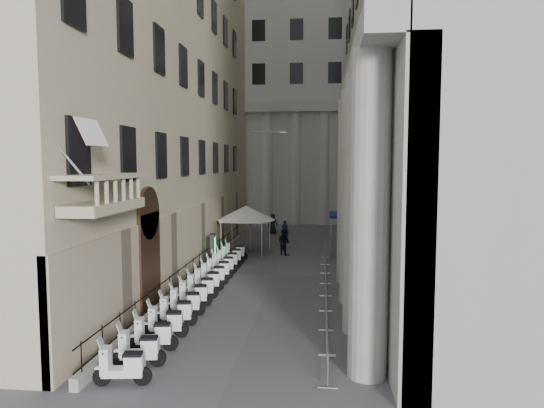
{
  "coord_description": "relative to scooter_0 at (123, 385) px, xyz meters",
  "views": [
    {
      "loc": [
        2.83,
        -8.85,
        6.66
      ],
      "look_at": [
        0.22,
        16.15,
        4.5
      ],
      "focal_mm": 32.0,
      "sensor_mm": 36.0,
      "label": 1
    }
  ],
  "objects": [
    {
      "name": "scooter_7",
      "position": [
        0.0,
        9.38,
        0.0
      ],
      "size": [
        1.46,
        0.74,
        1.5
      ],
      "primitive_type": null,
      "rotation": [
        0.0,
        0.0,
        1.71
      ],
      "color": "silver",
      "rests_on": "ground"
    },
    {
      "name": "street_lamp",
      "position": [
        0.9,
        22.17,
        5.38
      ],
      "size": [
        2.88,
        0.79,
        8.95
      ],
      "rotation": [
        0.0,
        0.0,
        -0.21
      ],
      "color": "gray",
      "rests_on": "ground"
    },
    {
      "name": "barrier_1",
      "position": [
        6.08,
        4.1,
        0.0
      ],
      "size": [
        0.6,
        2.4,
        1.1
      ],
      "primitive_type": null,
      "color": "#B0B3B8",
      "rests_on": "ground"
    },
    {
      "name": "pedestrian_b",
      "position": [
        3.15,
        20.89,
        0.96
      ],
      "size": [
        1.18,
        1.14,
        1.92
      ],
      "primitive_type": "imported",
      "rotation": [
        0.0,
        0.0,
        2.51
      ],
      "color": "black",
      "rests_on": "ground"
    },
    {
      "name": "barrier_2",
      "position": [
        6.08,
        6.6,
        0.0
      ],
      "size": [
        0.6,
        2.4,
        1.1
      ],
      "primitive_type": null,
      "color": "#B0B3B8",
      "rests_on": "ground"
    },
    {
      "name": "barrier_6",
      "position": [
        6.08,
        16.6,
        0.0
      ],
      "size": [
        0.6,
        2.4,
        1.1
      ],
      "primitive_type": null,
      "color": "#B0B3B8",
      "rests_on": "ground"
    },
    {
      "name": "scooter_3",
      "position": [
        0.0,
        4.02,
        0.0
      ],
      "size": [
        1.46,
        0.74,
        1.5
      ],
      "primitive_type": null,
      "rotation": [
        0.0,
        0.0,
        1.71
      ],
      "color": "silver",
      "rests_on": "ground"
    },
    {
      "name": "barrier_0",
      "position": [
        6.08,
        1.6,
        0.0
      ],
      "size": [
        0.6,
        2.4,
        1.1
      ],
      "primitive_type": null,
      "color": "#B0B3B8",
      "rests_on": "ground"
    },
    {
      "name": "scooter_2",
      "position": [
        0.0,
        2.68,
        0.0
      ],
      "size": [
        1.46,
        0.74,
        1.5
      ],
      "primitive_type": null,
      "rotation": [
        0.0,
        0.0,
        1.71
      ],
      "color": "silver",
      "rests_on": "ground"
    },
    {
      "name": "scooter_13",
      "position": [
        0.0,
        17.42,
        0.0
      ],
      "size": [
        1.46,
        0.74,
        1.5
      ],
      "primitive_type": null,
      "rotation": [
        0.0,
        0.0,
        1.71
      ],
      "color": "silver",
      "rests_on": "ground"
    },
    {
      "name": "security_tent",
      "position": [
        0.16,
        21.94,
        2.91
      ],
      "size": [
        4.29,
        4.29,
        3.48
      ],
      "color": "silver",
      "rests_on": "ground"
    },
    {
      "name": "pedestrian_a",
      "position": [
        2.75,
        27.28,
        0.88
      ],
      "size": [
        0.74,
        0.6,
        1.76
      ],
      "primitive_type": "imported",
      "rotation": [
        0.0,
        0.0,
        2.82
      ],
      "color": "#0E1538",
      "rests_on": "ground"
    },
    {
      "name": "scooter_9",
      "position": [
        0.0,
        12.06,
        0.0
      ],
      "size": [
        1.46,
        0.74,
        1.5
      ],
      "primitive_type": null,
      "rotation": [
        0.0,
        0.0,
        1.71
      ],
      "color": "silver",
      "rests_on": "ground"
    },
    {
      "name": "pedestrian_c",
      "position": [
        1.31,
        31.16,
        0.95
      ],
      "size": [
        1.05,
        0.83,
        1.89
      ],
      "primitive_type": "imported",
      "rotation": [
        0.0,
        0.0,
        3.41
      ],
      "color": "black",
      "rests_on": "ground"
    },
    {
      "name": "scooter_14",
      "position": [
        0.0,
        18.76,
        0.0
      ],
      "size": [
        1.46,
        0.74,
        1.5
      ],
      "primitive_type": null,
      "rotation": [
        0.0,
        0.0,
        1.71
      ],
      "color": "silver",
      "rests_on": "ground"
    },
    {
      "name": "barrier_4",
      "position": [
        6.08,
        11.6,
        0.0
      ],
      "size": [
        0.6,
        2.4,
        1.1
      ],
      "primitive_type": null,
      "color": "#B0B3B8",
      "rests_on": "ground"
    },
    {
      "name": "info_kiosk",
      "position": [
        -1.14,
        16.94,
        1.04
      ],
      "size": [
        0.45,
        1.0,
        2.06
      ],
      "rotation": [
        0.0,
        0.0,
        0.16
      ],
      "color": "black",
      "rests_on": "ground"
    },
    {
      "name": "scooter_6",
      "position": [
        0.0,
        8.04,
        0.0
      ],
      "size": [
        1.46,
        0.74,
        1.5
      ],
      "primitive_type": null,
      "rotation": [
        0.0,
        0.0,
        1.71
      ],
      "color": "silver",
      "rests_on": "ground"
    },
    {
      "name": "far_building",
      "position": [
        3.05,
        43.41,
        15.0
      ],
      "size": [
        22.0,
        10.0,
        30.0
      ],
      "primitive_type": "cube",
      "color": "#A7A59D",
      "rests_on": "ground"
    },
    {
      "name": "flag",
      "position": [
        -0.95,
        0.41,
        0.0
      ],
      "size": [
        1.0,
        1.4,
        8.2
      ],
      "primitive_type": null,
      "color": "#9E0C11",
      "rests_on": "ground"
    },
    {
      "name": "iron_fence",
      "position": [
        -1.25,
        13.41,
        0.0
      ],
      "size": [
        0.3,
        28.0,
        1.4
      ],
      "primitive_type": null,
      "color": "black",
      "rests_on": "ground"
    },
    {
      "name": "scooter_11",
      "position": [
        0.0,
        14.74,
        0.0
      ],
      "size": [
        1.46,
        0.74,
        1.5
      ],
      "primitive_type": null,
      "rotation": [
        0.0,
        0.0,
        1.71
      ],
      "color": "silver",
      "rests_on": "ground"
    },
    {
      "name": "scooter_5",
      "position": [
        0.0,
        6.7,
        0.0
      ],
      "size": [
        1.46,
        0.74,
        1.5
      ],
      "primitive_type": null,
      "rotation": [
        0.0,
        0.0,
        1.71
      ],
      "color": "silver",
      "rests_on": "ground"
    },
    {
      "name": "scooter_4",
      "position": [
        0.0,
        5.36,
        0.0
      ],
      "size": [
        1.46,
        0.74,
        1.5
      ],
      "primitive_type": null,
      "rotation": [
        0.0,
        0.0,
        1.71
      ],
      "color": "silver",
      "rests_on": "ground"
    },
    {
      "name": "scooter_8",
      "position": [
        0.0,
        10.72,
        0.0
      ],
      "size": [
        1.46,
        0.74,
        1.5
      ],
      "primitive_type": null,
      "rotation": [
        0.0,
        0.0,
        1.71
      ],
      "color": "silver",
      "rests_on": "ground"
    },
    {
      "name": "barrier_7",
      "position": [
        6.08,
        19.1,
        0.0
      ],
      "size": [
        0.6,
        2.4,
        1.1
      ],
      "primitive_type": null,
      "color": "#B0B3B8",
      "rests_on": "ground"
    },
    {
      "name": "scooter_10",
      "position": [
        0.0,
        13.4,
        0.0
      ],
      "size": [
        1.46,
        0.74,
        1.5
      ],
      "primitive_type": null,
      "rotation": [
        0.0,
        0.0,
        1.71
      ],
      "color": "silver",
      "rests_on": "ground"
    },
    {
      "name": "scooter_12",
      "position": [
        0.0,
        16.08,
        0.0
      ],
      "size": [
        1.46,
        0.74,
        1.5
      ],
      "primitive_type": null,
      "rotation": [
        0.0,
        0.0,
        1.71
      ],
      "color": "silver",
      "rests_on": "ground"
    },
    {
      "name": "scooter_1",
      "position": [
        0.0,
        1.34,
        0.0
      ],
      "size": [
        1.46,
        0.74,
        1.5
      ],
      "primitive_type": null,
      "rotation": [
        0.0,
        0.0,
        1.71
      ],
      "color": "silver",
      "rests_on": "ground"
    },
    {
      "name": "barrier_3",
      "position": [
        6.08,
        9.1,
        0.0
      ],
      "size": [
        0.6,
        2.4,
        1.1
      ],
      "primitive_type": null,
      "color": "#B0B3B8",
      "rests_on": "ground"
    },
    {
      "name": "barrier_5",
      "position": [
        6.08,
        14.1,
        0.0
      ],
      "size": [
        0.6,
        2.4,
        1.1
      ],
      "primitive_type": null,
      "color": "#B0B3B8",
      "rests_on": "ground"
    },
    {
      "name": "blue_awning",
      "position": [
        7.2,
        21.41,
        0.0
      ],
      "size": [
        1.6,
        3.0,
        3.0
      ],
      "primitive_type": null,
      "color": "navy",
      "rests_on": "ground"
    },
    {
      "name": "scooter_0",
      "position": [
        0.0,
        0.0,
        0.0
      ],
      "size": [
        1.46,
        0.74,
        1.5
      ],
      "primitive_type": null,
      "rotation": [
        0.0,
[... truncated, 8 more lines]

